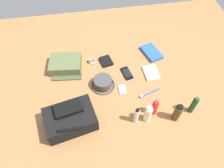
% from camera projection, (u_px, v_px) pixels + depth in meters
% --- Properties ---
extents(ground_plane, '(2.64, 2.02, 0.02)m').
position_uv_depth(ground_plane, '(112.00, 88.00, 1.63)').
color(ground_plane, '#9A673C').
rests_on(ground_plane, ground).
extents(backpack, '(0.36, 0.28, 0.16)m').
position_uv_depth(backpack, '(70.00, 119.00, 1.38)').
color(backpack, black).
rests_on(backpack, ground_plane).
extents(toiletry_pouch, '(0.27, 0.26, 0.08)m').
position_uv_depth(toiletry_pouch, '(66.00, 65.00, 1.70)').
color(toiletry_pouch, '#56603D').
rests_on(toiletry_pouch, ground_plane).
extents(bucket_hat, '(0.19, 0.19, 0.08)m').
position_uv_depth(bucket_hat, '(103.00, 83.00, 1.60)').
color(bucket_hat, '#404040').
rests_on(bucket_hat, ground_plane).
extents(shampoo_bottle, '(0.04, 0.04, 0.16)m').
position_uv_depth(shampoo_bottle, '(193.00, 105.00, 1.43)').
color(shampoo_bottle, '#19471E').
rests_on(shampoo_bottle, ground_plane).
extents(cologne_bottle, '(0.05, 0.05, 0.16)m').
position_uv_depth(cologne_bottle, '(177.00, 113.00, 1.40)').
color(cologne_bottle, '#473319').
rests_on(cologne_bottle, ground_plane).
extents(sunscreen_spray, '(0.04, 0.04, 0.14)m').
position_uv_depth(sunscreen_spray, '(155.00, 108.00, 1.43)').
color(sunscreen_spray, red).
rests_on(sunscreen_spray, ground_plane).
extents(lotion_bottle, '(0.05, 0.05, 0.16)m').
position_uv_depth(lotion_bottle, '(148.00, 114.00, 1.39)').
color(lotion_bottle, beige).
rests_on(lotion_bottle, ground_plane).
extents(toothpaste_tube, '(0.03, 0.03, 0.16)m').
position_uv_depth(toothpaste_tube, '(136.00, 116.00, 1.39)').
color(toothpaste_tube, white).
rests_on(toothpaste_tube, ground_plane).
extents(paperback_novel, '(0.17, 0.22, 0.03)m').
position_uv_depth(paperback_novel, '(151.00, 53.00, 1.82)').
color(paperback_novel, blue).
rests_on(paperback_novel, ground_plane).
extents(cell_phone, '(0.09, 0.14, 0.01)m').
position_uv_depth(cell_phone, '(127.00, 73.00, 1.69)').
color(cell_phone, black).
rests_on(cell_phone, ground_plane).
extents(media_player, '(0.05, 0.08, 0.01)m').
position_uv_depth(media_player, '(122.00, 89.00, 1.60)').
color(media_player, '#B7B7BC').
rests_on(media_player, ground_plane).
extents(wristwatch, '(0.07, 0.06, 0.01)m').
position_uv_depth(wristwatch, '(91.00, 61.00, 1.76)').
color(wristwatch, '#99999E').
rests_on(wristwatch, ground_plane).
extents(toothbrush, '(0.17, 0.07, 0.02)m').
position_uv_depth(toothbrush, '(149.00, 93.00, 1.57)').
color(toothbrush, blue).
rests_on(toothbrush, ground_plane).
extents(wallet, '(0.11, 0.13, 0.02)m').
position_uv_depth(wallet, '(106.00, 61.00, 1.76)').
color(wallet, black).
rests_on(wallet, ground_plane).
extents(notepad, '(0.12, 0.15, 0.02)m').
position_uv_depth(notepad, '(151.00, 73.00, 1.69)').
color(notepad, beige).
rests_on(notepad, ground_plane).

